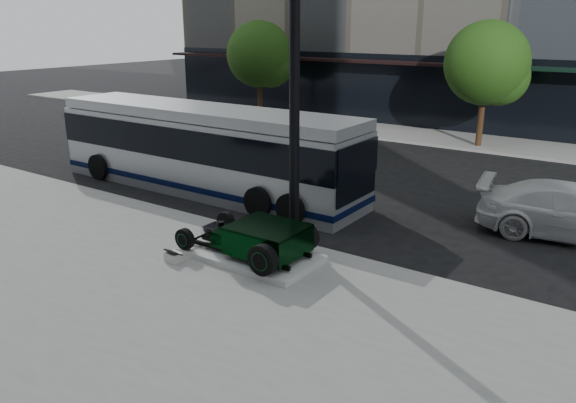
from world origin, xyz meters
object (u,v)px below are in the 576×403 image
Objects in this scene: hot_rod at (261,239)px; white_sedan at (575,212)px; transit_bus at (204,148)px; lamppost at (295,92)px.

white_sedan reaches higher than hot_rod.
transit_bus reaches higher than hot_rod.
lamppost reaches higher than white_sedan.
transit_bus is (-5.65, 2.71, -2.60)m from lamppost.
hot_rod is 0.63× the size of white_sedan.
hot_rod is 3.66m from lamppost.
transit_bus is (-5.62, 4.10, 0.79)m from hot_rod.
lamppost is 8.41m from white_sedan.
white_sedan is (5.93, 6.36, 0.05)m from hot_rod.
lamppost is (0.03, 1.39, 3.38)m from hot_rod.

